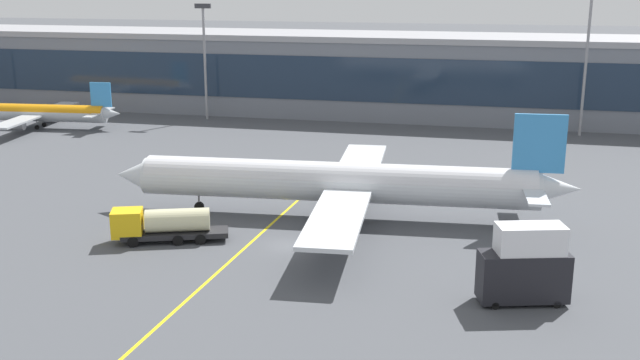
{
  "coord_description": "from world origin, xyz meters",
  "views": [
    {
      "loc": [
        18.01,
        -64.52,
        24.42
      ],
      "look_at": [
        1.24,
        7.46,
        4.5
      ],
      "focal_mm": 42.54,
      "sensor_mm": 36.0,
      "label": 1
    }
  ],
  "objects_px": {
    "main_airliner": "(339,182)",
    "commuter_jet_far": "(32,113)",
    "catering_lift": "(525,265)",
    "fuel_tanker": "(162,224)"
  },
  "relations": [
    {
      "from": "main_airliner",
      "to": "commuter_jet_far",
      "type": "height_order",
      "value": "main_airliner"
    },
    {
      "from": "main_airliner",
      "to": "catering_lift",
      "type": "bearing_deg",
      "value": -44.16
    },
    {
      "from": "main_airliner",
      "to": "catering_lift",
      "type": "height_order",
      "value": "main_airliner"
    },
    {
      "from": "main_airliner",
      "to": "commuter_jet_far",
      "type": "relative_size",
      "value": 1.56
    },
    {
      "from": "fuel_tanker",
      "to": "commuter_jet_far",
      "type": "xyz_separation_m",
      "value": [
        -44.72,
        47.01,
        0.85
      ]
    },
    {
      "from": "main_airliner",
      "to": "fuel_tanker",
      "type": "distance_m",
      "value": 18.58
    },
    {
      "from": "fuel_tanker",
      "to": "catering_lift",
      "type": "height_order",
      "value": "catering_lift"
    },
    {
      "from": "commuter_jet_far",
      "to": "catering_lift",
      "type": "bearing_deg",
      "value": -34.61
    },
    {
      "from": "fuel_tanker",
      "to": "commuter_jet_far",
      "type": "distance_m",
      "value": 64.89
    },
    {
      "from": "main_airliner",
      "to": "commuter_jet_far",
      "type": "xyz_separation_m",
      "value": [
        -59.45,
        35.9,
        -1.26
      ]
    }
  ]
}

